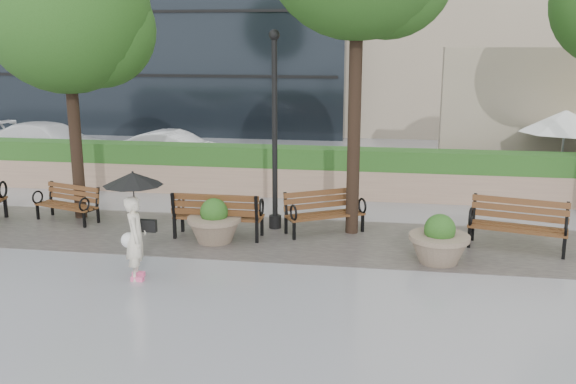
# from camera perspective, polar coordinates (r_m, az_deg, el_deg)

# --- Properties ---
(ground) EXTENTS (100.00, 100.00, 0.00)m
(ground) POSITION_cam_1_polar(r_m,az_deg,el_deg) (11.38, -6.98, -8.41)
(ground) COLOR gray
(ground) RESTS_ON ground
(cobble_strip) EXTENTS (28.00, 3.20, 0.01)m
(cobble_strip) POSITION_cam_1_polar(r_m,az_deg,el_deg) (14.12, -3.61, -3.97)
(cobble_strip) COLOR #383330
(cobble_strip) RESTS_ON ground
(hedge_wall) EXTENTS (24.00, 0.80, 1.35)m
(hedge_wall) POSITION_cam_1_polar(r_m,az_deg,el_deg) (17.76, -0.80, 1.86)
(hedge_wall) COLOR tan
(hedge_wall) RESTS_ON ground
(asphalt_street) EXTENTS (40.00, 7.00, 0.00)m
(asphalt_street) POSITION_cam_1_polar(r_m,az_deg,el_deg) (21.76, 1.04, 2.22)
(asphalt_street) COLOR black
(asphalt_street) RESTS_ON ground
(bench_1) EXTENTS (1.69, 1.10, 0.85)m
(bench_1) POSITION_cam_1_polar(r_m,az_deg,el_deg) (16.07, -19.00, -1.62)
(bench_1) COLOR brown
(bench_1) RESTS_ON ground
(bench_2) EXTENTS (1.92, 0.77, 1.03)m
(bench_2) POSITION_cam_1_polar(r_m,az_deg,el_deg) (14.03, -6.20, -2.85)
(bench_2) COLOR brown
(bench_2) RESTS_ON ground
(bench_3) EXTENTS (1.84, 1.47, 0.93)m
(bench_3) POSITION_cam_1_polar(r_m,az_deg,el_deg) (14.30, 3.25, -2.59)
(bench_3) COLOR brown
(bench_3) RESTS_ON ground
(bench_4) EXTENTS (2.03, 1.21, 1.03)m
(bench_4) POSITION_cam_1_polar(r_m,az_deg,el_deg) (13.96, 19.66, -3.65)
(bench_4) COLOR brown
(bench_4) RESTS_ON ground
(planter_left) EXTENTS (1.14, 1.14, 0.96)m
(planter_left) POSITION_cam_1_polar(r_m,az_deg,el_deg) (13.71, -6.55, -2.94)
(planter_left) COLOR #7F6B56
(planter_left) RESTS_ON ground
(planter_right) EXTENTS (1.16, 1.16, 0.97)m
(planter_right) POSITION_cam_1_polar(r_m,az_deg,el_deg) (12.70, 13.28, -4.52)
(planter_right) COLOR #7F6B56
(planter_right) RESTS_ON ground
(lamppost) EXTENTS (0.28, 0.28, 4.43)m
(lamppost) POSITION_cam_1_polar(r_m,az_deg,el_deg) (14.29, -1.19, 4.34)
(lamppost) COLOR black
(lamppost) RESTS_ON ground
(tree_0) EXTENTS (3.85, 3.82, 6.80)m
(tree_0) POSITION_cam_1_polar(r_m,az_deg,el_deg) (15.87, -18.50, 14.71)
(tree_0) COLOR black
(tree_0) RESTS_ON ground
(patio_umb_white) EXTENTS (2.50, 2.50, 2.30)m
(patio_umb_white) POSITION_cam_1_polar(r_m,az_deg,el_deg) (19.51, 23.42, 5.75)
(patio_umb_white) COLOR black
(patio_umb_white) RESTS_ON ground
(car_left) EXTENTS (5.10, 2.70, 1.41)m
(car_left) POSITION_cam_1_polar(r_m,az_deg,el_deg) (23.84, -20.35, 4.08)
(car_left) COLOR white
(car_left) RESTS_ON ground
(car_right) EXTENTS (3.87, 1.78, 1.23)m
(car_right) POSITION_cam_1_polar(r_m,az_deg,el_deg) (21.93, -10.02, 3.73)
(car_right) COLOR white
(car_right) RESTS_ON ground
(pedestrian) EXTENTS (1.06, 1.06, 1.94)m
(pedestrian) POSITION_cam_1_polar(r_m,az_deg,el_deg) (11.68, -13.48, -1.99)
(pedestrian) COLOR #EEE1C8
(pedestrian) RESTS_ON ground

